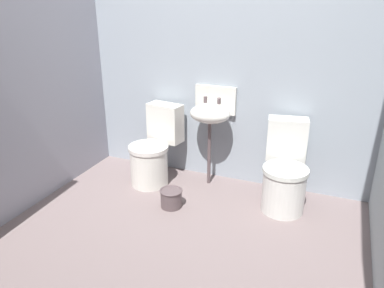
% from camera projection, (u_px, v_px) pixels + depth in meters
% --- Properties ---
extents(ground_plane, '(3.29, 2.72, 0.08)m').
position_uv_depth(ground_plane, '(179.00, 240.00, 3.07)').
color(ground_plane, slate).
extents(wall_back, '(3.29, 0.10, 2.47)m').
position_uv_depth(wall_back, '(228.00, 60.00, 3.63)').
color(wall_back, '#939DA8').
rests_on(wall_back, ground).
extents(wall_left, '(0.10, 2.52, 2.47)m').
position_uv_depth(wall_left, '(22.00, 69.00, 3.20)').
color(wall_left, '#9999A6').
rests_on(wall_left, ground).
extents(toilet_left, '(0.47, 0.64, 0.78)m').
position_uv_depth(toilet_left, '(154.00, 152.00, 3.85)').
color(toilet_left, silver).
rests_on(toilet_left, ground).
extents(toilet_right, '(0.48, 0.65, 0.78)m').
position_uv_depth(toilet_right, '(285.00, 174.00, 3.39)').
color(toilet_right, silver).
rests_on(toilet_right, ground).
extents(sink, '(0.42, 0.35, 0.99)m').
position_uv_depth(sink, '(211.00, 113.00, 3.66)').
color(sink, '#554648').
rests_on(sink, ground).
extents(bucket, '(0.21, 0.21, 0.17)m').
position_uv_depth(bucket, '(171.00, 198.00, 3.44)').
color(bucket, '#554648').
rests_on(bucket, ground).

